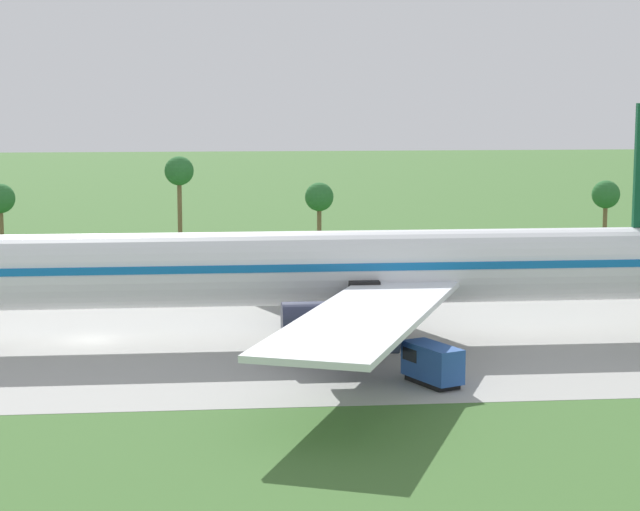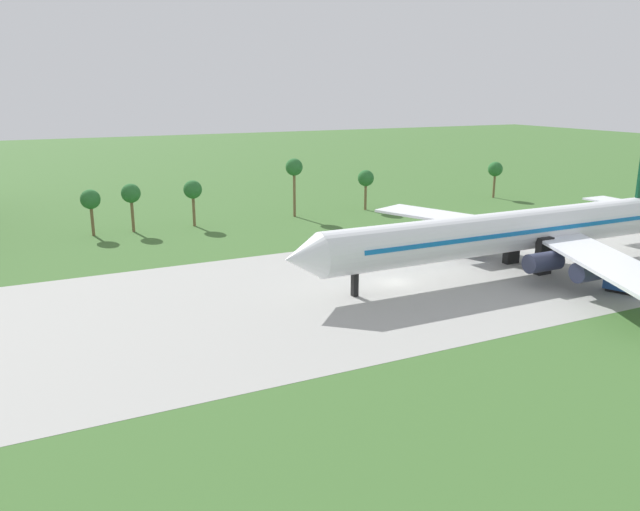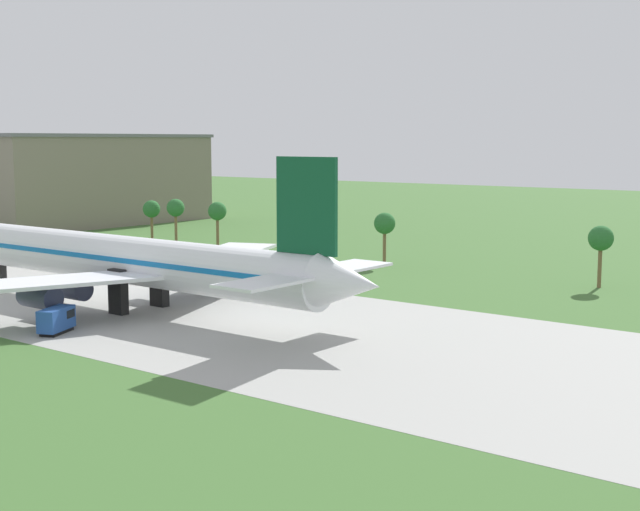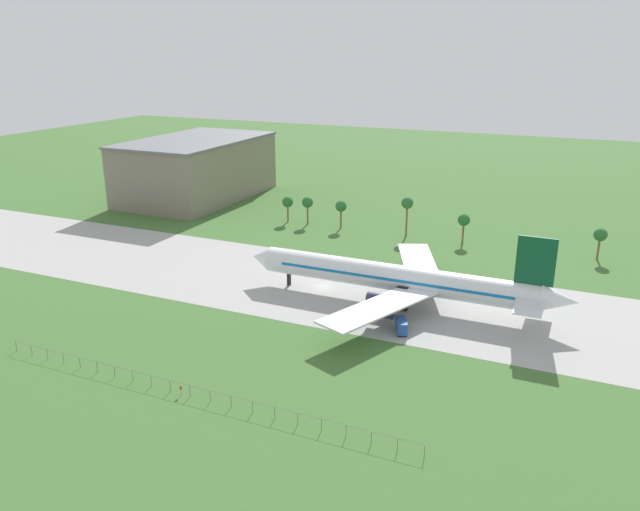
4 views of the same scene
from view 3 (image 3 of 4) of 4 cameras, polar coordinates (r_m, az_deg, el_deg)
ground_plane at (r=131.36m, az=-16.79°, el=-2.10°), size 600.00×600.00×0.00m
taxiway_strip at (r=131.36m, az=-16.79°, el=-2.09°), size 320.00×44.00×0.02m
jet_airliner at (r=113.04m, az=-12.02°, el=-0.34°), size 75.33×60.02×19.24m
baggage_tug at (r=101.47m, az=-16.48°, el=-3.95°), size 3.83×5.29×2.82m
terminal_building at (r=235.54m, az=-15.26°, el=4.77°), size 36.72×61.20×22.48m
palm_tree_row at (r=162.09m, az=-2.13°, el=2.64°), size 98.48×3.60×12.30m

